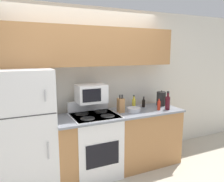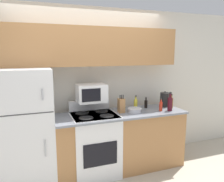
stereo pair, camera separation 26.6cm
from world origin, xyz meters
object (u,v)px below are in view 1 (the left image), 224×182
Objects in this scene: stove at (95,144)px; bottle_wine_red at (168,102)px; kettle at (161,99)px; bottle_cooking_spray at (134,103)px; bottle_hot_sauce at (159,105)px; knife_block at (121,105)px; microwave at (91,93)px; bottle_vinegar at (168,101)px; refrigerator at (25,131)px; bottle_soy_sauce at (144,103)px; bowl at (134,109)px.

bottle_wine_red is at bearing -7.75° from stove.
bottle_cooking_spray is at bearing 178.04° from kettle.
bottle_hot_sauce reaches higher than stove.
bottle_wine_red is 0.29m from kettle.
knife_block is 1.26× the size of bottle_cooking_spray.
bottle_hot_sauce is (1.06, -0.26, -0.23)m from microwave.
bottle_hot_sauce is at bearing -40.07° from bottle_cooking_spray.
microwave is 1.34m from bottle_vinegar.
refrigerator is 2.26m from kettle.
bottle_vinegar reaches higher than stove.
bottle_wine_red is at bearing -12.48° from knife_block.
bottle_wine_red is (1.20, -0.30, -0.19)m from microwave.
bottle_cooking_spray is at bearing 10.37° from stove.
bottle_vinegar is at bearing -1.46° from stove.
bottle_wine_red is (1.20, -0.16, 0.56)m from stove.
microwave is at bearing 163.41° from knife_block.
refrigerator is at bearing 177.57° from knife_block.
kettle reaches higher than bottle_hot_sauce.
bottle_soy_sauce is (1.89, 0.07, 0.18)m from refrigerator.
bottle_wine_red is (2.16, -0.23, 0.23)m from refrigerator.
bowl is at bearing -120.13° from bottle_cooking_spray.
bottle_hot_sauce is at bearing -5.42° from refrigerator.
knife_block is at bearing -172.52° from kettle.
knife_block reaches higher than bottle_soy_sauce.
bottle_hot_sauce is 1.11× the size of bottle_soy_sauce.
bottle_soy_sauce is at bearing 116.07° from bottle_hot_sauce.
kettle is at bearing -1.96° from bottle_soy_sauce.
bottle_wine_red is (0.14, -0.04, 0.04)m from bottle_hot_sauce.
refrigerator reaches higher than stove.
bottle_hot_sauce is 0.15m from bottle_wine_red.
bowl is at bearing -148.43° from bottle_soy_sauce.
knife_block reaches higher than bottle_hot_sauce.
bottle_soy_sauce is at bearing 178.04° from kettle.
stove is at bearing 175.35° from bowl.
bottle_hot_sauce reaches higher than bowl.
bottle_soy_sauce is (0.50, 0.12, -0.04)m from knife_block.
bottle_hot_sauce is at bearing -9.99° from bowl.
microwave is 1.45× the size of bottle_wine_red.
stove is 0.80m from bowl.
knife_block is 1.39× the size of bottle_hot_sauce.
microwave is at bearing 89.75° from stove.
kettle reaches higher than bottle_cooking_spray.
stove is 1.41m from kettle.
microwave is (0.96, 0.07, 0.42)m from refrigerator.
stove is 5.11× the size of bowl.
bottle_hot_sauce is (-0.26, -0.09, -0.02)m from bottle_vinegar.
stove is 4.99× the size of bottle_cooking_spray.
bottle_hot_sauce is at bearing -11.97° from knife_block.
bottle_cooking_spray is (0.74, 0.00, -0.22)m from microwave.
bottle_hot_sauce is at bearing -6.79° from stove.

